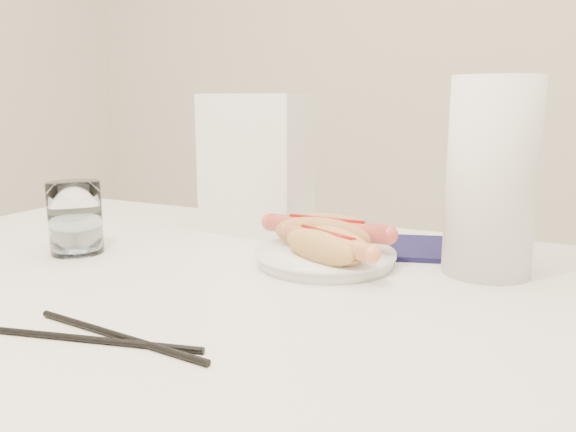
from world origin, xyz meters
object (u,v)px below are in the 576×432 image
at_px(napkin_box, 256,164).
at_px(paper_towel_roll, 492,177).
at_px(plate, 325,259).
at_px(water_glass, 75,218).
at_px(hotdog_left, 326,234).
at_px(table, 209,319).
at_px(hotdog_right, 327,246).

relative_size(napkin_box, paper_towel_roll, 0.92).
bearing_deg(plate, paper_towel_roll, 15.10).
bearing_deg(paper_towel_roll, napkin_box, 169.07).
height_order(napkin_box, paper_towel_roll, paper_towel_roll).
xyz_separation_m(plate, napkin_box, (-0.19, 0.13, 0.11)).
height_order(plate, water_glass, water_glass).
bearing_deg(hotdog_left, water_glass, -159.33).
bearing_deg(paper_towel_roll, hotdog_left, -170.43).
height_order(plate, hotdog_left, hotdog_left).
distance_m(table, water_glass, 0.28).
xyz_separation_m(table, plate, (0.12, 0.13, 0.07)).
height_order(table, napkin_box, napkin_box).
bearing_deg(hotdog_right, plate, 140.88).
bearing_deg(napkin_box, hotdog_right, -36.38).
distance_m(plate, paper_towel_roll, 0.25).
relative_size(table, hotdog_right, 7.53).
height_order(table, hotdog_right, hotdog_right).
bearing_deg(napkin_box, water_glass, -123.03).
relative_size(plate, hotdog_left, 1.04).
height_order(hotdog_right, paper_towel_roll, paper_towel_roll).
height_order(hotdog_left, water_glass, water_glass).
bearing_deg(table, hotdog_left, 52.71).
bearing_deg(table, paper_towel_roll, 28.89).
bearing_deg(napkin_box, hotdog_left, -28.84).
relative_size(table, paper_towel_roll, 4.55).
bearing_deg(water_glass, plate, 16.53).
xyz_separation_m(plate, hotdog_left, (-0.01, 0.02, 0.03)).
xyz_separation_m(hotdog_left, hotdog_right, (0.02, -0.06, -0.00)).
height_order(plate, hotdog_right, hotdog_right).
bearing_deg(water_glass, hotdog_right, 10.65).
distance_m(plate, napkin_box, 0.26).
xyz_separation_m(hotdog_right, water_glass, (-0.39, -0.07, 0.02)).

